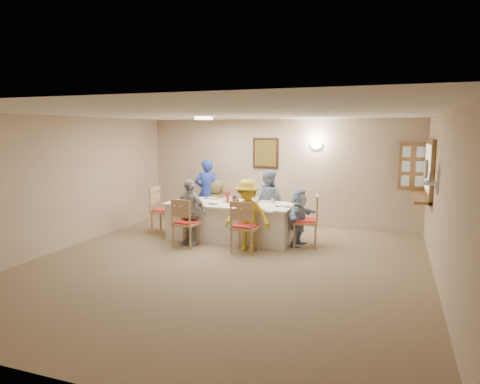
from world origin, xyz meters
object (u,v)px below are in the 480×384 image
(chair_right_end, at_px, (305,220))
(chair_back_left, at_px, (219,207))
(condiment_ketchup, at_px, (229,197))
(diner_back_right, at_px, (268,202))
(desk_fan, at_px, (428,174))
(chair_left_end, at_px, (164,210))
(diner_front_right, at_px, (247,215))
(chair_front_left, at_px, (187,222))
(dining_table, at_px, (231,221))
(chair_front_right, at_px, (245,226))
(serving_hatch, at_px, (429,170))
(caregiver, at_px, (207,192))
(chair_back_right, at_px, (269,212))
(diner_back_left, at_px, (217,205))
(diner_right_end, at_px, (299,217))
(diner_front_left, at_px, (189,212))

(chair_right_end, bearing_deg, chair_back_left, -120.69)
(condiment_ketchup, bearing_deg, diner_back_right, 47.21)
(desk_fan, bearing_deg, chair_left_end, 172.37)
(diner_front_right, bearing_deg, chair_front_left, -176.61)
(dining_table, bearing_deg, chair_front_right, -53.13)
(serving_hatch, distance_m, chair_front_left, 4.69)
(diner_back_right, bearing_deg, caregiver, -6.56)
(dining_table, xyz_separation_m, chair_right_end, (1.55, 0.00, 0.13))
(chair_back_right, bearing_deg, caregiver, 156.64)
(diner_back_left, bearing_deg, serving_hatch, -179.79)
(chair_front_right, relative_size, chair_right_end, 0.97)
(chair_back_left, height_order, chair_back_right, chair_back_left)
(diner_back_left, distance_m, condiment_ketchup, 0.95)
(chair_back_right, bearing_deg, chair_right_end, -51.48)
(condiment_ketchup, bearing_deg, chair_left_end, 179.60)
(dining_table, relative_size, chair_front_left, 2.71)
(serving_hatch, bearing_deg, dining_table, -170.06)
(serving_hatch, relative_size, dining_table, 0.58)
(chair_front_right, distance_m, diner_right_end, 1.15)
(dining_table, bearing_deg, diner_right_end, 0.00)
(chair_back_left, bearing_deg, dining_table, -45.65)
(diner_front_right, bearing_deg, diner_front_left, 177.68)
(serving_hatch, height_order, diner_front_right, serving_hatch)
(chair_front_right, distance_m, condiment_ketchup, 1.09)
(diner_back_right, bearing_deg, diner_front_left, 57.91)
(chair_left_end, bearing_deg, diner_back_right, -75.43)
(chair_right_end, relative_size, diner_front_left, 0.78)
(chair_left_end, relative_size, diner_back_right, 0.73)
(dining_table, distance_m, chair_left_end, 1.56)
(desk_fan, xyz_separation_m, chair_front_right, (-3.03, -0.11, -1.06))
(chair_back_right, distance_m, diner_back_left, 1.21)
(diner_front_left, bearing_deg, desk_fan, 9.51)
(diner_back_right, bearing_deg, chair_back_right, -80.66)
(diner_front_left, bearing_deg, serving_hatch, 26.81)
(chair_back_right, relative_size, condiment_ketchup, 3.78)
(chair_front_right, xyz_separation_m, diner_front_right, (-0.00, 0.12, 0.18))
(chair_right_end, bearing_deg, diner_front_left, -82.73)
(chair_front_right, bearing_deg, serving_hatch, -152.24)
(chair_front_right, distance_m, caregiver, 2.57)
(chair_front_right, height_order, diner_back_left, diner_back_left)
(chair_front_left, relative_size, diner_front_right, 0.71)
(chair_front_left, xyz_separation_m, diner_back_right, (1.20, 1.48, 0.23))
(desk_fan, bearing_deg, diner_front_left, 179.81)
(chair_back_left, distance_m, condiment_ketchup, 1.06)
(chair_front_left, xyz_separation_m, diner_right_end, (2.02, 0.80, 0.08))
(desk_fan, relative_size, chair_back_right, 0.32)
(chair_front_right, height_order, diner_right_end, diner_right_end)
(serving_hatch, relative_size, diner_back_left, 1.33)
(serving_hatch, height_order, diner_back_right, serving_hatch)
(caregiver, bearing_deg, desk_fan, 135.26)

